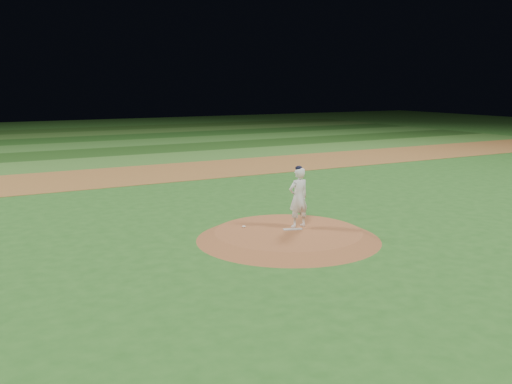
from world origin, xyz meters
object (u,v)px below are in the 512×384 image
rosin_bag (244,227)px  pitcher_on_mound (298,197)px  pitching_rubber (293,229)px  pitchers_mound (288,235)px

rosin_bag → pitcher_on_mound: bearing=-26.1°
pitcher_on_mound → rosin_bag: bearing=153.9°
rosin_bag → pitcher_on_mound: 1.89m
pitching_rubber → pitcher_on_mound: size_ratio=0.30×
rosin_bag → pitcher_on_mound: pitcher_on_mound is taller
pitcher_on_mound → pitching_rubber: bearing=-147.4°
pitchers_mound → rosin_bag: size_ratio=49.27×
pitchers_mound → pitching_rubber: (0.20, 0.06, 0.14)m
rosin_bag → pitcher_on_mound: (1.49, -0.73, 0.90)m
pitchers_mound → pitcher_on_mound: bearing=27.4°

